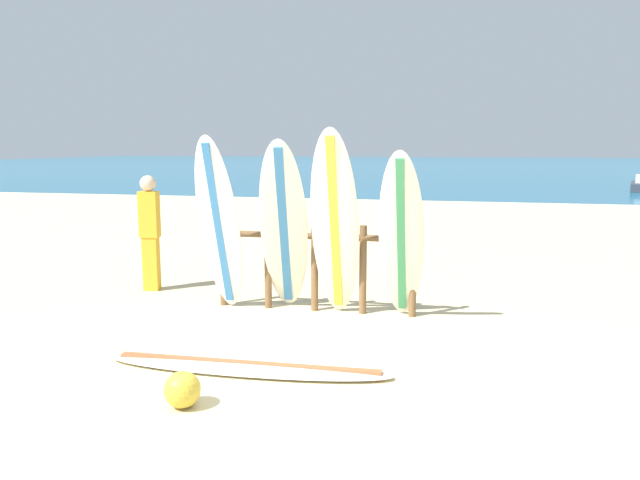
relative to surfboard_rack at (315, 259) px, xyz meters
The scene contains 10 objects.
ground_plane 2.57m from the surfboard_rack, 81.71° to the right, with size 120.00×120.00×0.00m, color beige.
ocean_water 55.54m from the surfboard_rack, 89.63° to the left, with size 120.00×80.00×0.01m, color #196B93.
surfboard_rack is the anchor object (origin of this frame).
surfboard_leaning_far_left 1.24m from the surfboard_rack, 163.73° to the right, with size 0.56×0.72×2.18m.
surfboard_leaning_left 0.58m from the surfboard_rack, 140.90° to the right, with size 0.72×1.07×2.13m.
surfboard_leaning_center_left 0.65m from the surfboard_rack, 44.06° to the right, with size 0.59×0.82×2.26m.
surfboard_leaning_center 1.19m from the surfboard_rack, 15.80° to the right, with size 0.52×0.92×2.02m.
surfboard_lying_on_sand 2.20m from the surfboard_rack, 93.88° to the right, with size 2.72×0.60×0.08m.
beachgoer_standing 2.58m from the surfboard_rack, 168.04° to the left, with size 0.28×0.22×1.63m.
beach_ball 3.06m from the surfboard_rack, 96.92° to the right, with size 0.29×0.29×0.29m, color gold.
Camera 1 is at (1.35, -4.71, 2.06)m, focal length 34.06 mm.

